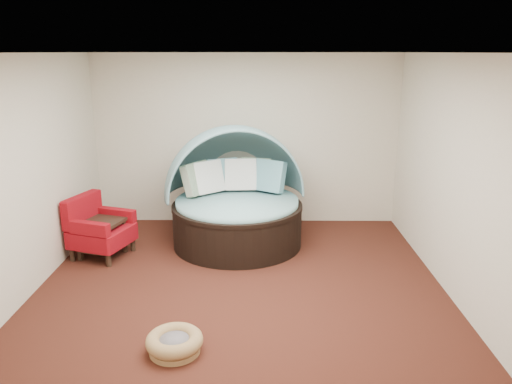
{
  "coord_description": "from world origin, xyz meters",
  "views": [
    {
      "loc": [
        0.25,
        -5.66,
        2.81
      ],
      "look_at": [
        0.18,
        0.6,
        1.05
      ],
      "focal_mm": 35.0,
      "sensor_mm": 36.0,
      "label": 1
    }
  ],
  "objects_px": {
    "pet_basket": "(175,343)",
    "side_table": "(102,234)",
    "red_armchair": "(98,229)",
    "canopy_daybed": "(236,190)"
  },
  "relations": [
    {
      "from": "pet_basket",
      "to": "side_table",
      "type": "xyz_separation_m",
      "value": [
        -1.42,
        2.35,
        0.24
      ]
    },
    {
      "from": "pet_basket",
      "to": "side_table",
      "type": "relative_size",
      "value": 1.05
    },
    {
      "from": "pet_basket",
      "to": "red_armchair",
      "type": "height_order",
      "value": "red_armchair"
    },
    {
      "from": "pet_basket",
      "to": "side_table",
      "type": "height_order",
      "value": "side_table"
    },
    {
      "from": "side_table",
      "to": "pet_basket",
      "type": "bearing_deg",
      "value": -58.89
    },
    {
      "from": "canopy_daybed",
      "to": "pet_basket",
      "type": "xyz_separation_m",
      "value": [
        -0.45,
        -2.95,
        -0.72
      ]
    },
    {
      "from": "pet_basket",
      "to": "side_table",
      "type": "bearing_deg",
      "value": 121.11
    },
    {
      "from": "red_armchair",
      "to": "side_table",
      "type": "distance_m",
      "value": 0.09
    },
    {
      "from": "pet_basket",
      "to": "side_table",
      "type": "distance_m",
      "value": 2.75
    },
    {
      "from": "red_armchair",
      "to": "side_table",
      "type": "bearing_deg",
      "value": -12.64
    }
  ]
}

